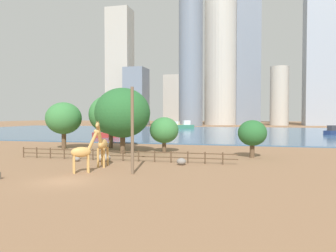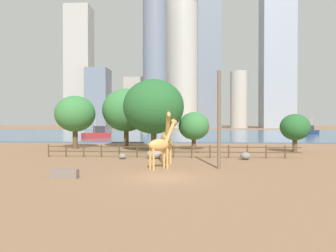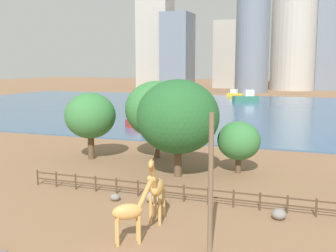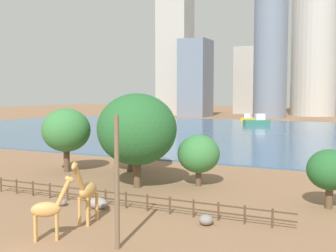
{
  "view_description": "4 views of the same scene",
  "coord_description": "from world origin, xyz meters",
  "px_view_note": "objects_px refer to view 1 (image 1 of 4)",
  "views": [
    {
      "loc": [
        14.15,
        -22.85,
        5.2
      ],
      "look_at": [
        3.12,
        21.38,
        3.73
      ],
      "focal_mm": 35.0,
      "sensor_mm": 36.0,
      "label": 1
    },
    {
      "loc": [
        1.67,
        -21.55,
        3.74
      ],
      "look_at": [
        -1.1,
        23.55,
        3.09
      ],
      "focal_mm": 35.0,
      "sensor_mm": 36.0,
      "label": 2
    },
    {
      "loc": [
        9.43,
        -17.09,
        10.23
      ],
      "look_at": [
        -2.2,
        15.03,
        5.23
      ],
      "focal_mm": 45.0,
      "sensor_mm": 36.0,
      "label": 3
    },
    {
      "loc": [
        16.69,
        -15.77,
        8.94
      ],
      "look_at": [
        -0.75,
        21.74,
        5.71
      ],
      "focal_mm": 45.0,
      "sensor_mm": 36.0,
      "label": 4
    }
  ],
  "objects_px": {
    "utility_pole": "(132,131)",
    "boat_barge": "(178,125)",
    "boat_tug": "(107,134)",
    "boat_sailboat": "(185,126)",
    "tree_right_small": "(111,114)",
    "giraffe_companion": "(102,144)",
    "boulder_near_fence": "(77,159)",
    "boulder_by_pole": "(181,162)",
    "tree_left_small": "(123,113)",
    "giraffe_tall": "(83,152)",
    "tree_left_large": "(164,130)",
    "tree_right_tall": "(252,133)",
    "boat_ferry": "(333,132)",
    "boulder_small": "(104,158)",
    "tree_center_broad": "(64,118)"
  },
  "relations": [
    {
      "from": "utility_pole",
      "to": "boat_barge",
      "type": "distance_m",
      "value": 111.4
    },
    {
      "from": "utility_pole",
      "to": "boat_tug",
      "type": "xyz_separation_m",
      "value": [
        -21.49,
        41.43,
        -2.79
      ]
    },
    {
      "from": "boat_sailboat",
      "to": "tree_right_small",
      "type": "bearing_deg",
      "value": 60.58
    },
    {
      "from": "giraffe_companion",
      "to": "boulder_near_fence",
      "type": "relative_size",
      "value": 6.18
    },
    {
      "from": "boulder_by_pole",
      "to": "tree_right_small",
      "type": "distance_m",
      "value": 21.33
    },
    {
      "from": "boulder_near_fence",
      "to": "boat_barge",
      "type": "distance_m",
      "value": 104.11
    },
    {
      "from": "giraffe_companion",
      "to": "tree_left_small",
      "type": "distance_m",
      "value": 11.9
    },
    {
      "from": "giraffe_tall",
      "to": "tree_left_large",
      "type": "distance_m",
      "value": 18.25
    },
    {
      "from": "tree_left_large",
      "to": "boat_tug",
      "type": "height_order",
      "value": "boat_tug"
    },
    {
      "from": "giraffe_companion",
      "to": "boat_barge",
      "type": "bearing_deg",
      "value": 177.59
    },
    {
      "from": "tree_right_tall",
      "to": "boat_ferry",
      "type": "bearing_deg",
      "value": 67.99
    },
    {
      "from": "boulder_small",
      "to": "boat_ferry",
      "type": "bearing_deg",
      "value": 57.89
    },
    {
      "from": "boulder_small",
      "to": "tree_left_small",
      "type": "relative_size",
      "value": 0.17
    },
    {
      "from": "giraffe_companion",
      "to": "boulder_by_pole",
      "type": "distance_m",
      "value": 8.36
    },
    {
      "from": "giraffe_tall",
      "to": "boulder_near_fence",
      "type": "xyz_separation_m",
      "value": [
        -4.34,
        6.55,
        -1.64
      ]
    },
    {
      "from": "giraffe_companion",
      "to": "boat_ferry",
      "type": "xyz_separation_m",
      "value": [
        35.44,
        62.19,
        -1.24
      ]
    },
    {
      "from": "tree_left_large",
      "to": "tree_right_tall",
      "type": "distance_m",
      "value": 12.51
    },
    {
      "from": "tree_center_broad",
      "to": "boat_sailboat",
      "type": "bearing_deg",
      "value": 86.98
    },
    {
      "from": "giraffe_tall",
      "to": "boulder_small",
      "type": "xyz_separation_m",
      "value": [
        -1.24,
        7.04,
        -1.47
      ]
    },
    {
      "from": "tree_right_small",
      "to": "boat_tug",
      "type": "bearing_deg",
      "value": 116.37
    },
    {
      "from": "giraffe_companion",
      "to": "tree_right_tall",
      "type": "bearing_deg",
      "value": 116.23
    },
    {
      "from": "boat_tug",
      "to": "tree_left_large",
      "type": "bearing_deg",
      "value": 86.29
    },
    {
      "from": "boulder_small",
      "to": "boat_tug",
      "type": "height_order",
      "value": "boat_tug"
    },
    {
      "from": "boulder_near_fence",
      "to": "boat_ferry",
      "type": "xyz_separation_m",
      "value": [
        39.99,
        59.26,
        0.76
      ]
    },
    {
      "from": "tree_left_small",
      "to": "boat_ferry",
      "type": "relative_size",
      "value": 1.67
    },
    {
      "from": "boulder_by_pole",
      "to": "tree_left_small",
      "type": "relative_size",
      "value": 0.11
    },
    {
      "from": "giraffe_tall",
      "to": "boulder_by_pole",
      "type": "relative_size",
      "value": 4.15
    },
    {
      "from": "utility_pole",
      "to": "boat_ferry",
      "type": "height_order",
      "value": "utility_pole"
    },
    {
      "from": "utility_pole",
      "to": "tree_center_broad",
      "type": "distance_m",
      "value": 25.37
    },
    {
      "from": "giraffe_tall",
      "to": "tree_right_tall",
      "type": "xyz_separation_m",
      "value": [
        14.98,
        14.68,
        1.11
      ]
    },
    {
      "from": "boulder_small",
      "to": "boat_sailboat",
      "type": "bearing_deg",
      "value": 95.16
    },
    {
      "from": "boat_ferry",
      "to": "tree_left_large",
      "type": "bearing_deg",
      "value": -170.19
    },
    {
      "from": "boat_sailboat",
      "to": "boat_tug",
      "type": "distance_m",
      "value": 54.22
    },
    {
      "from": "boat_tug",
      "to": "giraffe_companion",
      "type": "bearing_deg",
      "value": 70.74
    },
    {
      "from": "giraffe_tall",
      "to": "boat_tug",
      "type": "bearing_deg",
      "value": 75.89
    },
    {
      "from": "tree_right_tall",
      "to": "boat_barge",
      "type": "distance_m",
      "value": 100.06
    },
    {
      "from": "boulder_small",
      "to": "boat_ferry",
      "type": "height_order",
      "value": "boat_ferry"
    },
    {
      "from": "boulder_small",
      "to": "boulder_near_fence",
      "type": "bearing_deg",
      "value": -171.06
    },
    {
      "from": "boulder_by_pole",
      "to": "tree_left_large",
      "type": "height_order",
      "value": "tree_left_large"
    },
    {
      "from": "boat_sailboat",
      "to": "tree_left_large",
      "type": "bearing_deg",
      "value": 67.6
    },
    {
      "from": "boat_sailboat",
      "to": "boulder_small",
      "type": "bearing_deg",
      "value": 63.87
    },
    {
      "from": "boat_tug",
      "to": "boulder_small",
      "type": "bearing_deg",
      "value": 70.86
    },
    {
      "from": "giraffe_tall",
      "to": "boat_sailboat",
      "type": "xyz_separation_m",
      "value": [
        -9.23,
        95.59,
        -0.66
      ]
    },
    {
      "from": "boulder_small",
      "to": "tree_left_large",
      "type": "distance_m",
      "value": 12.0
    },
    {
      "from": "boulder_by_pole",
      "to": "boat_ferry",
      "type": "distance_m",
      "value": 65.32
    },
    {
      "from": "utility_pole",
      "to": "tree_left_large",
      "type": "distance_m",
      "value": 17.59
    },
    {
      "from": "giraffe_tall",
      "to": "tree_right_tall",
      "type": "distance_m",
      "value": 21.0
    },
    {
      "from": "tree_right_tall",
      "to": "boat_ferry",
      "type": "height_order",
      "value": "boat_ferry"
    },
    {
      "from": "tree_right_tall",
      "to": "boat_tug",
      "type": "distance_m",
      "value": 41.98
    },
    {
      "from": "boulder_small",
      "to": "tree_right_small",
      "type": "relative_size",
      "value": 0.18
    }
  ]
}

